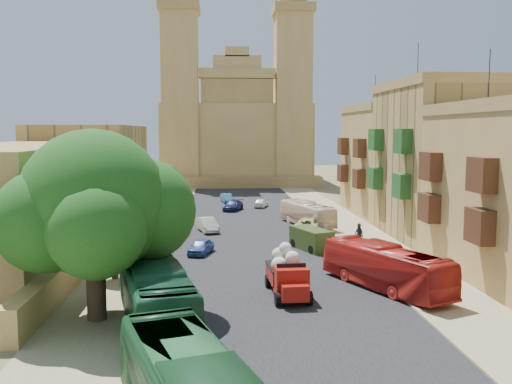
{
  "coord_description": "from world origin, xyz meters",
  "views": [
    {
      "loc": [
        -3.44,
        -24.19,
        9.42
      ],
      "look_at": [
        0.0,
        26.0,
        4.0
      ],
      "focal_mm": 40.0,
      "sensor_mm": 36.0,
      "label": 1
    }
  ],
  "objects": [
    {
      "name": "street_tree_a",
      "position": [
        -10.0,
        12.0,
        3.13
      ],
      "size": [
        3.04,
        3.04,
        4.68
      ],
      "color": "#3C2B1E",
      "rests_on": "ground"
    },
    {
      "name": "kerb_west",
      "position": [
        -7.0,
        30.0,
        0.06
      ],
      "size": [
        0.25,
        140.0,
        0.12
      ],
      "primitive_type": "cube",
      "color": "#9B8A65",
      "rests_on": "ground"
    },
    {
      "name": "ficus_tree",
      "position": [
        -9.42,
        4.01,
        5.64
      ],
      "size": [
        9.54,
        8.77,
        9.54
      ],
      "color": "#3C2B1E",
      "rests_on": "ground"
    },
    {
      "name": "olive_pickup",
      "position": [
        4.0,
        20.0,
        0.83
      ],
      "size": [
        3.15,
        4.47,
        1.69
      ],
      "color": "#34481B",
      "rests_on": "ground"
    },
    {
      "name": "sidewalk_east",
      "position": [
        9.5,
        30.0,
        0.01
      ],
      "size": [
        5.0,
        140.0,
        0.01
      ],
      "primitive_type": "cube",
      "color": "#9B8A65",
      "rests_on": "ground"
    },
    {
      "name": "car_white_a",
      "position": [
        -4.39,
        28.67,
        0.66
      ],
      "size": [
        2.41,
        4.23,
        1.32
      ],
      "primitive_type": "imported",
      "rotation": [
        0.0,
        0.0,
        0.27
      ],
      "color": "beige",
      "rests_on": "ground"
    },
    {
      "name": "bus_red_east",
      "position": [
        6.5,
        8.35,
        1.34
      ],
      "size": [
        6.03,
        9.72,
        2.69
      ],
      "primitive_type": "imported",
      "rotation": [
        0.0,
        0.0,
        3.57
      ],
      "color": "#AE201A",
      "rests_on": "ground"
    },
    {
      "name": "car_white_b",
      "position": [
        1.95,
        45.39,
        0.55
      ],
      "size": [
        2.18,
        3.48,
        1.1
      ],
      "primitive_type": "imported",
      "rotation": [
        0.0,
        0.0,
        2.85
      ],
      "color": "white",
      "rests_on": "ground"
    },
    {
      "name": "car_blue_b",
      "position": [
        -2.19,
        50.51,
        0.58
      ],
      "size": [
        1.82,
        3.69,
        1.16
      ],
      "primitive_type": "imported",
      "rotation": [
        0.0,
        0.0,
        0.17
      ],
      "color": "#2F6893",
      "rests_on": "ground"
    },
    {
      "name": "ground",
      "position": [
        0.0,
        0.0,
        0.0
      ],
      "size": [
        260.0,
        260.0,
        0.0
      ],
      "primitive_type": "plane",
      "color": "brown"
    },
    {
      "name": "street_tree_b",
      "position": [
        -10.0,
        24.0,
        3.56
      ],
      "size": [
        3.45,
        3.45,
        5.31
      ],
      "color": "#3C2B1E",
      "rests_on": "ground"
    },
    {
      "name": "pedestrian_c",
      "position": [
        8.06,
        20.87,
        0.97
      ],
      "size": [
        0.78,
        1.23,
        1.94
      ],
      "primitive_type": "imported",
      "rotation": [
        0.0,
        0.0,
        5.01
      ],
      "color": "#2E2F34",
      "rests_on": "ground"
    },
    {
      "name": "west_building_low",
      "position": [
        -18.0,
        18.0,
        4.2
      ],
      "size": [
        10.0,
        28.0,
        8.4
      ],
      "primitive_type": "cube",
      "color": "olive",
      "rests_on": "ground"
    },
    {
      "name": "west_wall",
      "position": [
        -12.5,
        20.0,
        0.9
      ],
      "size": [
        1.0,
        40.0,
        1.8
      ],
      "primitive_type": "cube",
      "color": "#A5854A",
      "rests_on": "ground"
    },
    {
      "name": "sidewalk_west",
      "position": [
        -9.5,
        30.0,
        0.01
      ],
      "size": [
        5.0,
        140.0,
        0.01
      ],
      "primitive_type": "cube",
      "color": "#9B8A65",
      "rests_on": "ground"
    },
    {
      "name": "west_building_mid",
      "position": [
        -18.0,
        44.0,
        5.0
      ],
      "size": [
        10.0,
        22.0,
        10.0
      ],
      "primitive_type": "cube",
      "color": "tan",
      "rests_on": "ground"
    },
    {
      "name": "townhouse_c",
      "position": [
        15.95,
        25.0,
        6.91
      ],
      "size": [
        9.0,
        14.0,
        17.4
      ],
      "color": "tan",
      "rests_on": "ground"
    },
    {
      "name": "pedestrian_a",
      "position": [
        7.5,
        12.84,
        0.8
      ],
      "size": [
        0.66,
        0.52,
        1.6
      ],
      "primitive_type": "imported",
      "rotation": [
        0.0,
        0.0,
        2.88
      ],
      "color": "black",
      "rests_on": "ground"
    },
    {
      "name": "street_tree_c",
      "position": [
        -10.0,
        36.0,
        3.44
      ],
      "size": [
        3.34,
        3.34,
        5.14
      ],
      "color": "#3C2B1E",
      "rests_on": "ground"
    },
    {
      "name": "bus_cream_east",
      "position": [
        5.45,
        31.36,
        1.2
      ],
      "size": [
        4.63,
        8.83,
        2.41
      ],
      "primitive_type": "imported",
      "rotation": [
        0.0,
        0.0,
        3.46
      ],
      "color": "#FCDDB8",
      "rests_on": "ground"
    },
    {
      "name": "road_surface",
      "position": [
        0.0,
        30.0,
        0.01
      ],
      "size": [
        14.0,
        140.0,
        0.01
      ],
      "primitive_type": "cube",
      "color": "black",
      "rests_on": "ground"
    },
    {
      "name": "car_blue_a",
      "position": [
        -4.72,
        18.95,
        0.58
      ],
      "size": [
        2.28,
        3.64,
        1.16
      ],
      "primitive_type": "imported",
      "rotation": [
        0.0,
        0.0,
        -0.29
      ],
      "color": "#3557A2",
      "rests_on": "ground"
    },
    {
      "name": "car_cream",
      "position": [
        5.0,
        27.8,
        0.68
      ],
      "size": [
        3.5,
        5.3,
        1.35
      ],
      "primitive_type": "imported",
      "rotation": [
        0.0,
        0.0,
        2.86
      ],
      "color": "beige",
      "rests_on": "ground"
    },
    {
      "name": "car_dkblue",
      "position": [
        -1.56,
        42.78,
        0.59
      ],
      "size": [
        2.9,
        4.4,
        1.18
      ],
      "primitive_type": "imported",
      "rotation": [
        0.0,
        0.0,
        -0.33
      ],
      "color": "#13184B",
      "rests_on": "ground"
    },
    {
      "name": "bus_green_north",
      "position": [
        -6.5,
        2.9,
        1.6
      ],
      "size": [
        5.16,
        11.79,
        3.2
      ],
      "primitive_type": "imported",
      "rotation": [
        0.0,
        0.0,
        0.22
      ],
      "color": "#1C5534",
      "rests_on": "ground"
    },
    {
      "name": "kerb_east",
      "position": [
        7.0,
        30.0,
        0.06
      ],
      "size": [
        0.25,
        140.0,
        0.12
      ],
      "primitive_type": "cube",
      "color": "#9B8A65",
      "rests_on": "ground"
    },
    {
      "name": "church",
      "position": [
        -0.0,
        78.61,
        9.52
      ],
      "size": [
        28.0,
        22.5,
        36.3
      ],
      "color": "#A5854A",
      "rests_on": "ground"
    },
    {
      "name": "red_truck",
      "position": [
        0.54,
        7.47,
        1.3
      ],
      "size": [
        2.25,
        5.17,
        2.97
      ],
      "color": "#A7150C",
      "rests_on": "ground"
    },
    {
      "name": "townhouse_d",
      "position": [
        15.95,
        39.0,
        6.16
      ],
      "size": [
        9.0,
        14.0,
        15.9
      ],
      "color": "#A5854A",
      "rests_on": "ground"
    },
    {
      "name": "street_tree_d",
      "position": [
        -10.0,
        48.0,
        3.59
      ],
      "size": [
        3.48,
        3.48,
        5.35
      ],
      "color": "#3C2B1E",
      "rests_on": "ground"
    }
  ]
}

